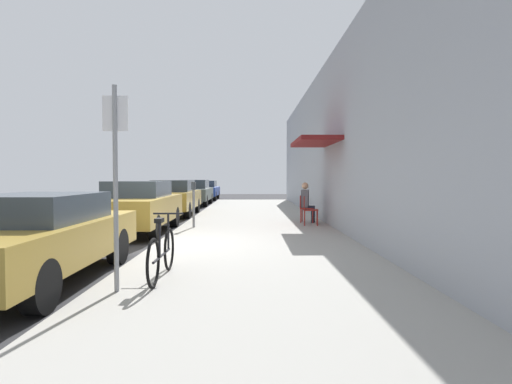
% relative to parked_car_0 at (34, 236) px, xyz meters
% --- Properties ---
extents(ground_plane, '(60.00, 60.00, 0.00)m').
position_rel_parked_car_0_xyz_m(ground_plane, '(1.10, 2.82, -0.70)').
color(ground_plane, '#2D2D30').
extents(sidewalk_slab, '(4.50, 32.00, 0.12)m').
position_rel_parked_car_0_xyz_m(sidewalk_slab, '(3.35, 4.82, -0.64)').
color(sidewalk_slab, '#9E9B93').
rests_on(sidewalk_slab, ground_plane).
extents(building_facade, '(1.40, 32.00, 5.25)m').
position_rel_parked_car_0_xyz_m(building_facade, '(5.74, 4.83, 1.93)').
color(building_facade, '#999EA8').
rests_on(building_facade, ground_plane).
extents(parked_car_0, '(1.80, 4.40, 1.32)m').
position_rel_parked_car_0_xyz_m(parked_car_0, '(0.00, 0.00, 0.00)').
color(parked_car_0, '#A58433').
rests_on(parked_car_0, ground_plane).
extents(parked_car_1, '(1.80, 4.40, 1.47)m').
position_rel_parked_car_0_xyz_m(parked_car_1, '(0.00, 5.54, 0.06)').
color(parked_car_1, '#A58433').
rests_on(parked_car_1, ground_plane).
extents(parked_car_2, '(1.80, 4.40, 1.46)m').
position_rel_parked_car_0_xyz_m(parked_car_2, '(0.00, 10.91, 0.06)').
color(parked_car_2, '#A58433').
rests_on(parked_car_2, ground_plane).
extents(parked_car_3, '(1.80, 4.40, 1.44)m').
position_rel_parked_car_0_xyz_m(parked_car_3, '(0.00, 17.21, 0.04)').
color(parked_car_3, '#47514C').
rests_on(parked_car_3, ground_plane).
extents(parked_car_4, '(1.80, 4.40, 1.35)m').
position_rel_parked_car_0_xyz_m(parked_car_4, '(-0.00, 22.89, 0.01)').
color(parked_car_4, navy).
rests_on(parked_car_4, ground_plane).
extents(parking_meter, '(0.12, 0.10, 1.32)m').
position_rel_parked_car_0_xyz_m(parking_meter, '(1.55, 5.82, 0.19)').
color(parking_meter, slate).
rests_on(parking_meter, sidewalk_slab).
extents(street_sign, '(0.32, 0.06, 2.60)m').
position_rel_parked_car_0_xyz_m(street_sign, '(1.50, -0.89, 0.94)').
color(street_sign, gray).
rests_on(street_sign, sidewalk_slab).
extents(bicycle_0, '(0.46, 1.71, 0.90)m').
position_rel_parked_car_0_xyz_m(bicycle_0, '(1.93, -0.21, -0.22)').
color(bicycle_0, black).
rests_on(bicycle_0, sidewalk_slab).
extents(cafe_chair_0, '(0.49, 0.49, 0.87)m').
position_rel_parked_car_0_xyz_m(cafe_chair_0, '(4.96, 6.29, -0.07)').
color(cafe_chair_0, maroon).
rests_on(cafe_chair_0, sidewalk_slab).
extents(cafe_chair_1, '(0.53, 0.53, 0.87)m').
position_rel_parked_car_0_xyz_m(cafe_chair_1, '(4.96, 7.05, -0.07)').
color(cafe_chair_1, maroon).
rests_on(cafe_chair_1, sidewalk_slab).
extents(seated_patron_1, '(0.49, 0.44, 1.29)m').
position_rel_parked_car_0_xyz_m(seated_patron_1, '(5.02, 7.04, 0.12)').
color(seated_patron_1, '#232838').
rests_on(seated_patron_1, sidewalk_slab).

